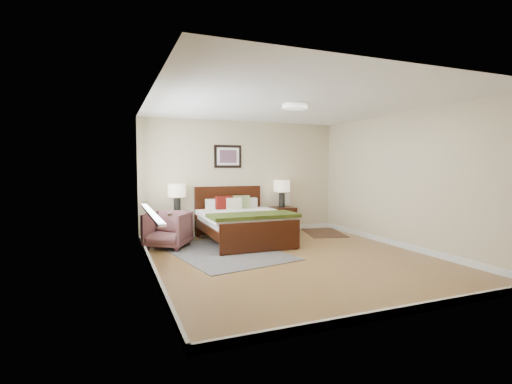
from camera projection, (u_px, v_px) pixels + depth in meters
The scene contains 18 objects.
floor at pixel (294, 258), 6.06m from camera, with size 5.00×5.00×0.00m, color olive.
back_wall at pixel (243, 178), 8.29m from camera, with size 4.50×0.04×2.50m, color #C1B48C.
front_wall at pixel (412, 192), 3.66m from camera, with size 4.50×0.04×2.50m, color #C1B48C.
left_wall at pixel (150, 185), 5.15m from camera, with size 0.04×5.00×2.50m, color #C1B48C.
right_wall at pixel (403, 180), 6.80m from camera, with size 0.04×5.00×2.50m, color #C1B48C.
ceiling at pixel (295, 104), 5.89m from camera, with size 4.50×5.00×0.02m, color white.
window at pixel (149, 175), 5.81m from camera, with size 0.11×2.72×1.32m.
door at pixel (172, 212), 3.54m from camera, with size 0.06×1.00×2.18m.
ceil_fixture at pixel (295, 106), 5.89m from camera, with size 0.44×0.44×0.08m.
bed at pixel (242, 218), 7.33m from camera, with size 1.62×1.95×1.05m.
wall_art at pixel (228, 156), 8.10m from camera, with size 0.62×0.05×0.50m.
nightstand_left at pixel (178, 220), 7.57m from camera, with size 0.45×0.40×0.53m.
nightstand_right at pixel (282, 217), 8.45m from camera, with size 0.58×0.44×0.58m.
lamp_left at pixel (177, 193), 7.55m from camera, with size 0.36×0.36×0.61m.
lamp_right at pixel (282, 188), 8.42m from camera, with size 0.36×0.36×0.61m.
armchair at pixel (168, 230), 6.81m from camera, with size 0.72×0.74×0.68m, color brown.
rug_persian at pixel (225, 252), 6.50m from camera, with size 1.68×2.37×0.01m, color #0D1542.
rug_navy at pixel (324, 233), 8.35m from camera, with size 0.78×1.18×0.01m, color black.
Camera 1 is at (-2.78, -5.32, 1.51)m, focal length 26.00 mm.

